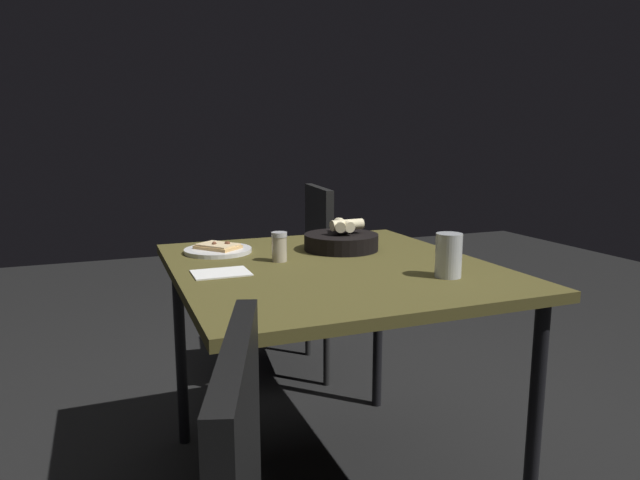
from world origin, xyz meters
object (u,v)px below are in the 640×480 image
pizza_plate (218,249)px  bread_basket (342,240)px  chair_near (296,271)px  dining_table (331,285)px  pepper_shaker (279,248)px  beer_glass (448,258)px

pizza_plate → bread_basket: bread_basket is taller
chair_near → dining_table: bearing=-102.3°
dining_table → pepper_shaker: (-0.14, 0.09, 0.11)m
bread_basket → chair_near: 0.79m
bread_basket → pepper_shaker: 0.27m
pizza_plate → dining_table: bearing=-46.2°
bread_basket → chair_near: size_ratio=0.28×
chair_near → pepper_shaker: bearing=-112.1°
pizza_plate → chair_near: 0.83m
pizza_plate → pepper_shaker: (0.15, -0.21, 0.03)m
dining_table → bread_basket: bearing=57.6°
dining_table → pizza_plate: pizza_plate is taller
pizza_plate → chair_near: size_ratio=0.25×
bread_basket → pepper_shaker: bread_basket is taller
dining_table → chair_near: 0.96m
pepper_shaker → chair_near: 0.94m
pepper_shaker → chair_near: bearing=67.9°
dining_table → pizza_plate: 0.42m
bread_basket → pizza_plate: bearing=165.0°
dining_table → beer_glass: size_ratio=8.47×
pepper_shaker → chair_near: chair_near is taller
dining_table → chair_near: (0.20, 0.93, -0.18)m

